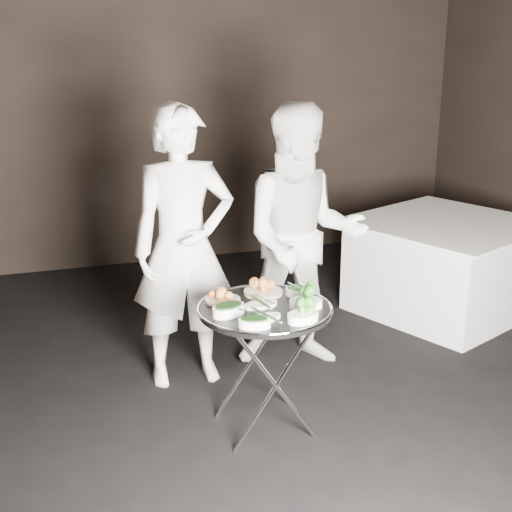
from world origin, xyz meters
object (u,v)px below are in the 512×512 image
object	(u,v)px
tray_stand	(265,363)
waiter_left	(183,248)
dining_table	(444,266)
waiter_right	(302,238)
serving_tray	(265,309)

from	to	relation	value
tray_stand	waiter_left	size ratio (longest dim) A/B	0.40
waiter_left	dining_table	distance (m)	2.27
waiter_left	waiter_right	world-z (taller)	waiter_left
tray_stand	waiter_left	world-z (taller)	waiter_left
waiter_left	dining_table	size ratio (longest dim) A/B	1.36
serving_tray	waiter_right	size ratio (longest dim) A/B	0.42
tray_stand	dining_table	xyz separation A→B (m)	(1.88, 1.22, -0.02)
serving_tray	waiter_right	distance (m)	0.89
tray_stand	serving_tray	bearing A→B (deg)	90.67
serving_tray	waiter_left	size ratio (longest dim) A/B	0.42
waiter_right	tray_stand	bearing A→B (deg)	-109.86
dining_table	waiter_left	bearing A→B (deg)	-167.03
waiter_left	serving_tray	bearing A→B (deg)	-69.49
waiter_left	waiter_right	bearing A→B (deg)	-0.04
waiter_left	waiter_right	xyz separation A→B (m)	(0.77, 0.00, -0.01)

